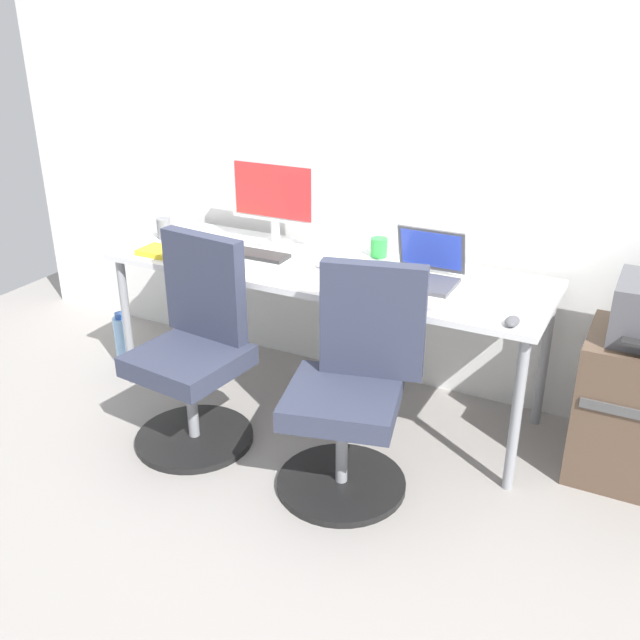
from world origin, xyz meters
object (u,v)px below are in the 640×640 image
Objects in this scene: office_chair_right at (352,392)px; water_bottle_on_floor at (123,340)px; desktop_monitor at (274,196)px; office_chair_left at (195,353)px; coffee_mug at (379,247)px; open_laptop at (424,269)px.

water_bottle_on_floor is (-1.57, 0.39, -0.28)m from office_chair_right.
office_chair_left is at bearing -90.30° from desktop_monitor.
desktop_monitor is at bearing 89.70° from office_chair_left.
office_chair_right is at bearing -43.14° from desktop_monitor.
office_chair_left is at bearing -125.36° from coffee_mug.
water_bottle_on_floor is 1.54m from coffee_mug.
open_laptop reaches higher than coffee_mug.
office_chair_right is 1.96× the size of desktop_monitor.
desktop_monitor is (0.80, 0.33, 0.83)m from water_bottle_on_floor.
desktop_monitor is 0.89m from open_laptop.
office_chair_right reaches higher than water_bottle_on_floor.
desktop_monitor is at bearing -174.07° from coffee_mug.
office_chair_right is at bearing -98.22° from open_laptop.
office_chair_right is at bearing -13.96° from water_bottle_on_floor.
office_chair_right is at bearing -0.10° from office_chair_left.
coffee_mug is at bearing 16.06° from water_bottle_on_floor.
open_laptop is at bearing 6.14° from water_bottle_on_floor.
desktop_monitor is at bearing 169.80° from open_laptop.
open_laptop is at bearing 81.78° from office_chair_right.
open_laptop reaches higher than office_chair_right.
desktop_monitor reaches higher than office_chair_left.
coffee_mug is at bearing 54.64° from office_chair_left.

